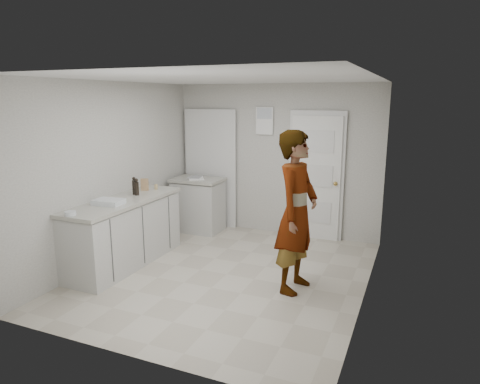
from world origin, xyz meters
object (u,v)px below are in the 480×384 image
at_px(baking_dish, 109,202).
at_px(oil_cruet_b, 134,186).
at_px(cake_mix_box, 145,185).
at_px(spice_jar, 156,187).
at_px(person, 297,212).
at_px(egg_bowl, 70,213).
at_px(oil_cruet_a, 137,187).

bearing_deg(baking_dish, oil_cruet_b, 94.08).
height_order(cake_mix_box, spice_jar, cake_mix_box).
bearing_deg(oil_cruet_b, cake_mix_box, 94.65).
distance_m(person, egg_bowl, 2.66).
bearing_deg(baking_dish, cake_mix_box, 94.26).
distance_m(person, spice_jar, 2.42).
height_order(spice_jar, egg_bowl, spice_jar).
bearing_deg(spice_jar, baking_dish, -92.14).
distance_m(cake_mix_box, spice_jar, 0.18).
bearing_deg(spice_jar, cake_mix_box, -126.82).
distance_m(oil_cruet_b, baking_dish, 0.62).
bearing_deg(oil_cruet_a, baking_dish, -91.95).
xyz_separation_m(spice_jar, egg_bowl, (-0.10, -1.63, -0.01)).
bearing_deg(person, oil_cruet_b, 93.31).
distance_m(person, oil_cruet_b, 2.44).
xyz_separation_m(cake_mix_box, egg_bowl, (0.01, -1.49, -0.06)).
relative_size(oil_cruet_a, oil_cruet_b, 0.96).
xyz_separation_m(cake_mix_box, oil_cruet_b, (0.02, -0.28, 0.03)).
relative_size(cake_mix_box, oil_cruet_a, 0.73).
bearing_deg(oil_cruet_b, baking_dish, -85.92).
relative_size(person, egg_bowl, 14.80).
xyz_separation_m(baking_dish, egg_bowl, (-0.06, -0.60, -0.00)).
distance_m(cake_mix_box, oil_cruet_b, 0.28).
bearing_deg(egg_bowl, oil_cruet_b, 89.22).
bearing_deg(oil_cruet_b, oil_cruet_a, -24.97).
bearing_deg(oil_cruet_b, egg_bowl, -90.78).
xyz_separation_m(spice_jar, baking_dish, (-0.04, -1.03, -0.01)).
bearing_deg(oil_cruet_b, person, -3.97).
height_order(person, oil_cruet_a, person).
distance_m(spice_jar, oil_cruet_b, 0.44).
distance_m(person, baking_dish, 2.43).
relative_size(cake_mix_box, egg_bowl, 1.37).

